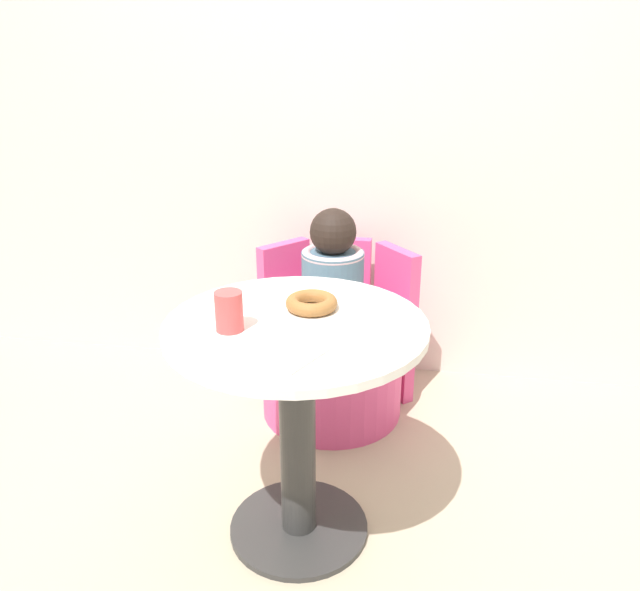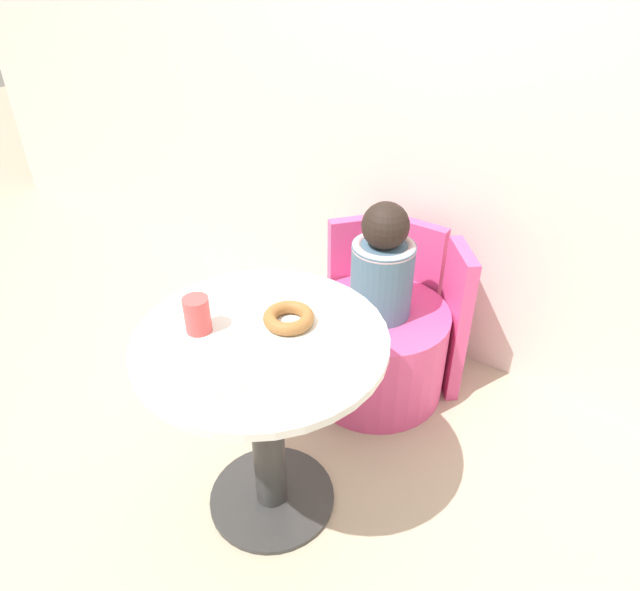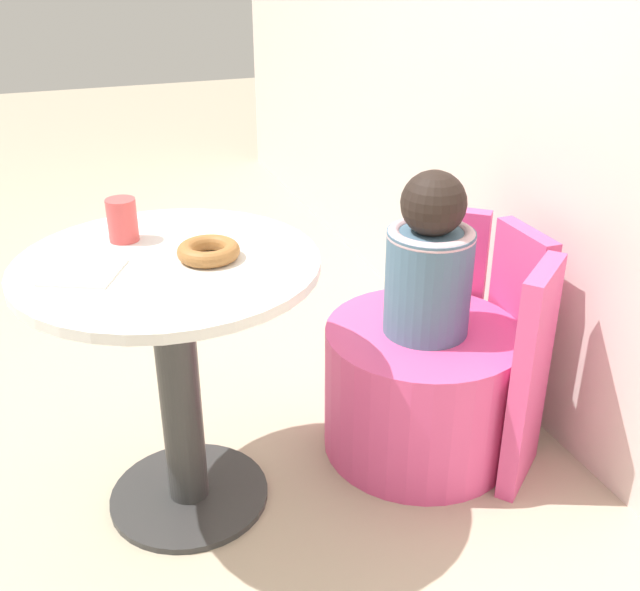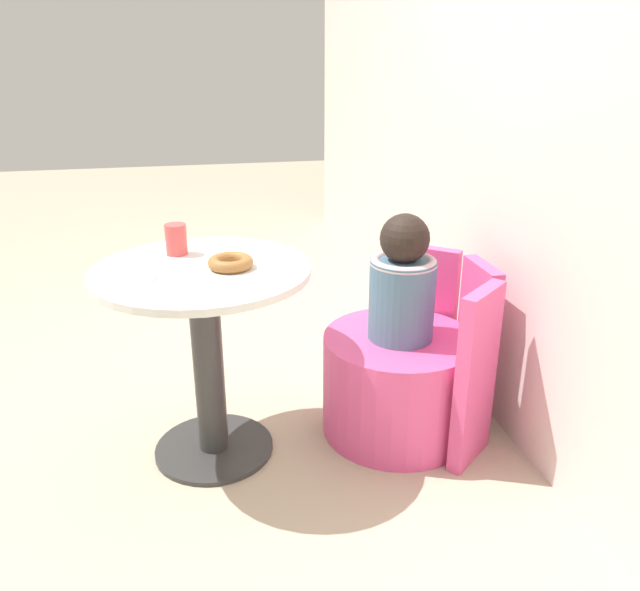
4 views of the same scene
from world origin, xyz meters
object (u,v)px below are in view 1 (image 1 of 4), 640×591
at_px(child_figure, 333,274).
at_px(cup, 229,311).
at_px(donut, 312,303).
at_px(tub_chair, 332,368).
at_px(round_table, 297,392).

height_order(child_figure, cup, child_figure).
bearing_deg(donut, child_figure, 92.49).
relative_size(tub_chair, child_figure, 1.22).
xyz_separation_m(child_figure, donut, (0.03, -0.59, 0.13)).
distance_m(round_table, child_figure, 0.69).
distance_m(donut, cup, 0.25).
distance_m(child_figure, donut, 0.60).
distance_m(tub_chair, cup, 0.95).
xyz_separation_m(round_table, tub_chair, (0.00, 0.68, -0.29)).
relative_size(child_figure, cup, 4.33).
bearing_deg(child_figure, round_table, -90.04).
bearing_deg(child_figure, tub_chair, 0.00).
distance_m(tub_chair, child_figure, 0.40).
relative_size(round_table, donut, 4.88).
distance_m(child_figure, cup, 0.79).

